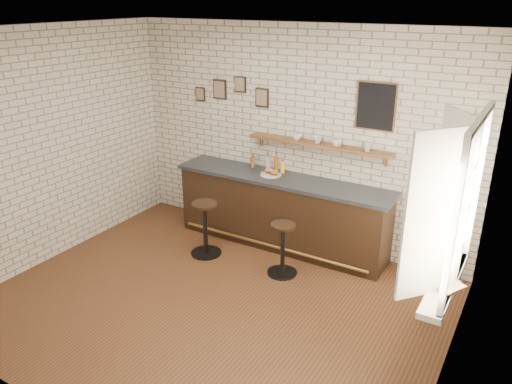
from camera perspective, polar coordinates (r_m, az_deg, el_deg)
ground at (r=5.91m, az=-4.95°, el=-12.56°), size 5.00×5.00×0.00m
bar_counter at (r=6.94m, az=2.90°, el=-2.24°), size 3.10×0.65×1.01m
sandwich_plate at (r=6.84m, az=1.71°, el=1.98°), size 0.28×0.28×0.01m
ciabatta_sandwich at (r=6.82m, az=1.78°, el=2.30°), size 0.23×0.15×0.07m
potato_chips at (r=6.84m, az=1.61°, el=2.05°), size 0.26×0.18×0.00m
bitters_bottle_brown at (r=7.14m, az=-0.38°, el=3.49°), size 0.06×0.06×0.20m
bitters_bottle_white at (r=7.01m, az=1.41°, el=3.24°), size 0.06×0.06×0.23m
bitters_bottle_amber at (r=6.95m, az=2.32°, el=3.23°), size 0.07×0.07×0.28m
condiment_bottle_yellow at (r=6.91m, az=3.06°, el=2.82°), size 0.06×0.06×0.19m
bar_stool_left at (r=6.76m, az=-5.84°, el=-4.00°), size 0.42×0.42×0.75m
bar_stool_right at (r=6.28m, az=3.06°, el=-6.34°), size 0.38×0.38×0.69m
wall_shelf at (r=6.61m, az=7.12°, el=5.35°), size 2.00×0.18×0.18m
shelf_cup_a at (r=6.72m, az=4.72°, el=6.28°), size 0.15×0.15×0.09m
shelf_cup_b at (r=6.60m, az=7.03°, el=5.92°), size 0.13×0.13×0.09m
shelf_cup_c at (r=6.50m, az=9.25°, el=5.58°), size 0.14×0.14×0.10m
shelf_cup_d at (r=6.37m, az=12.62°, el=4.99°), size 0.14×0.14×0.09m
back_wall_decor at (r=6.62m, az=6.24°, el=10.46°), size 2.96×0.02×0.56m
window_sill at (r=4.90m, az=20.84°, el=-9.46°), size 0.20×1.35×0.06m
casement_window at (r=4.58m, az=21.55°, el=-1.25°), size 0.40×1.30×1.56m
book_lower at (r=4.79m, az=20.42°, el=-9.60°), size 0.16×0.20×0.02m
book_upper at (r=4.76m, az=20.37°, el=-9.57°), size 0.28×0.30×0.02m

